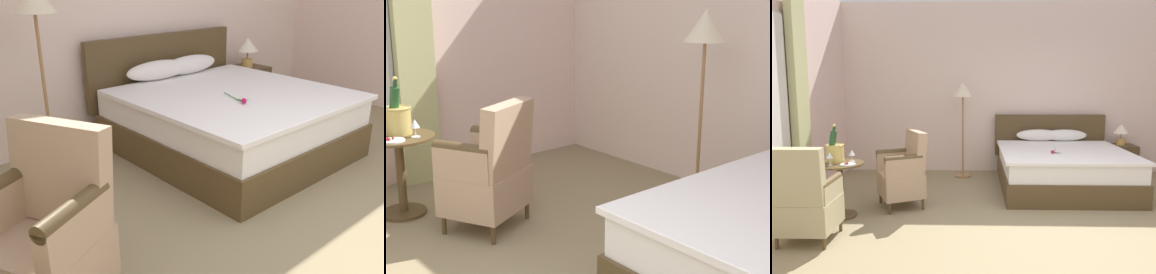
% 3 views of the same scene
% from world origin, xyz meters
% --- Properties ---
extents(floor_lamp_brass, '(0.35, 0.35, 1.65)m').
position_xyz_m(floor_lamp_brass, '(-0.99, 2.72, 1.40)').
color(floor_lamp_brass, '#A07448').
rests_on(floor_lamp_brass, ground).
extents(side_table_round, '(0.58, 0.58, 0.67)m').
position_xyz_m(side_table_round, '(-2.42, 0.70, 0.40)').
color(side_table_round, '#4F3C21').
rests_on(side_table_round, ground).
extents(champagne_bucket, '(0.22, 0.22, 0.47)m').
position_xyz_m(champagne_bucket, '(-2.49, 0.74, 0.81)').
color(champagne_bucket, tan).
rests_on(champagne_bucket, side_table_round).
extents(wine_glass_near_edge, '(0.07, 0.07, 0.14)m').
position_xyz_m(wine_glass_near_edge, '(-2.30, 0.80, 0.77)').
color(wine_glass_near_edge, white).
rests_on(wine_glass_near_edge, side_table_round).
extents(snack_plate, '(0.18, 0.18, 0.04)m').
position_xyz_m(snack_plate, '(-2.29, 0.61, 0.68)').
color(snack_plate, white).
rests_on(snack_plate, side_table_round).
extents(armchair_by_window, '(0.75, 0.76, 1.01)m').
position_xyz_m(armchair_by_window, '(-1.73, 1.12, 0.45)').
color(armchair_by_window, '#4F3C21').
rests_on(armchair_by_window, ground).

